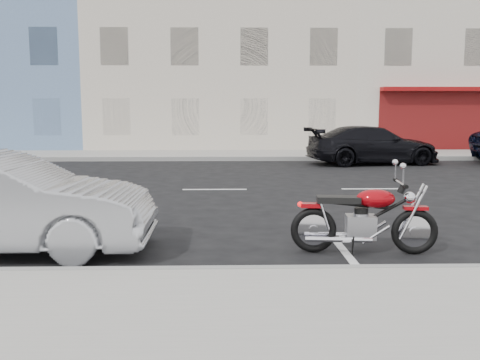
{
  "coord_description": "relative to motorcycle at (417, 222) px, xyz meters",
  "views": [
    {
      "loc": [
        -1.68,
        -13.21,
        2.08
      ],
      "look_at": [
        -1.46,
        -4.03,
        0.8
      ],
      "focal_mm": 40.0,
      "sensor_mm": 36.0,
      "label": 1
    }
  ],
  "objects": [
    {
      "name": "ground",
      "position": [
        -0.97,
        5.95,
        -0.47
      ],
      "size": [
        120.0,
        120.0,
        0.0
      ],
      "primitive_type": "plane",
      "color": "black",
      "rests_on": "ground"
    },
    {
      "name": "sidewalk_far",
      "position": [
        -5.97,
        14.65,
        -0.4
      ],
      "size": [
        80.0,
        3.4,
        0.15
      ],
      "primitive_type": "cube",
      "color": "gray",
      "rests_on": "ground"
    },
    {
      "name": "bldg_cream",
      "position": [
        -2.97,
        22.25,
        5.28
      ],
      "size": [
        12.0,
        12.0,
        11.5
      ],
      "primitive_type": "cube",
      "color": "#BFB5A3",
      "rests_on": "ground"
    },
    {
      "name": "bldg_corner",
      "position": [
        10.03,
        22.25,
        5.78
      ],
      "size": [
        14.0,
        12.0,
        12.5
      ],
      "primitive_type": "cube",
      "color": "beige",
      "rests_on": "ground"
    },
    {
      "name": "curb_far",
      "position": [
        -5.97,
        12.95,
        -0.39
      ],
      "size": [
        80.0,
        0.12,
        0.16
      ],
      "primitive_type": "cube",
      "color": "gray",
      "rests_on": "ground"
    },
    {
      "name": "car_far",
      "position": [
        2.56,
        11.73,
        0.21
      ],
      "size": [
        4.92,
        2.54,
        1.37
      ],
      "primitive_type": "imported",
      "rotation": [
        0.0,
        0.0,
        1.71
      ],
      "color": "black",
      "rests_on": "ground"
    },
    {
      "name": "motorcycle",
      "position": [
        0.0,
        0.0,
        0.0
      ],
      "size": [
        2.06,
        0.68,
        1.03
      ],
      "rotation": [
        0.0,
        0.0,
        -0.1
      ],
      "color": "black",
      "rests_on": "ground"
    }
  ]
}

